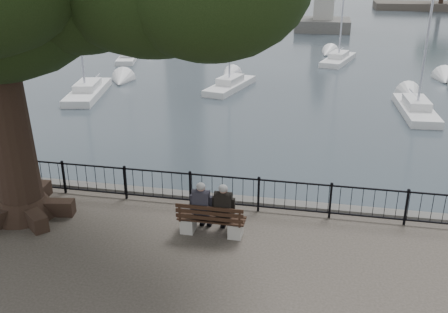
% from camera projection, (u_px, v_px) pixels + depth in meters
% --- Properties ---
extents(harbor, '(260.00, 260.00, 1.20)m').
position_uv_depth(harbor, '(227.00, 215.00, 15.14)').
color(harbor, '#494846').
rests_on(harbor, ground).
extents(railing, '(22.06, 0.06, 1.00)m').
position_uv_depth(railing, '(224.00, 190.00, 14.30)').
color(railing, black).
rests_on(railing, ground).
extents(bench, '(1.77, 0.55, 0.93)m').
position_uv_depth(bench, '(211.00, 223.00, 12.98)').
color(bench, gray).
rests_on(bench, ground).
extents(person_left, '(0.43, 0.73, 1.48)m').
position_uv_depth(person_left, '(203.00, 208.00, 12.99)').
color(person_left, black).
rests_on(person_left, ground).
extents(person_right, '(0.43, 0.73, 1.48)m').
position_uv_depth(person_right, '(224.00, 211.00, 12.88)').
color(person_right, black).
rests_on(person_right, ground).
extents(lion_monument, '(6.14, 6.14, 9.02)m').
position_uv_depth(lion_monument, '(324.00, 10.00, 56.86)').
color(lion_monument, '#494846').
rests_on(lion_monument, ground).
extents(sailboat_a, '(2.81, 6.12, 10.76)m').
position_uv_depth(sailboat_a, '(88.00, 91.00, 30.20)').
color(sailboat_a, silver).
rests_on(sailboat_a, ground).
extents(sailboat_b, '(2.61, 5.40, 10.93)m').
position_uv_depth(sailboat_b, '(230.00, 84.00, 31.71)').
color(sailboat_b, silver).
rests_on(sailboat_b, ground).
extents(sailboat_c, '(1.84, 5.60, 11.56)m').
position_uv_depth(sailboat_c, '(416.00, 108.00, 26.65)').
color(sailboat_c, silver).
rests_on(sailboat_c, ground).
extents(sailboat_e, '(2.52, 5.04, 11.15)m').
position_uv_depth(sailboat_e, '(128.00, 56.00, 40.70)').
color(sailboat_e, silver).
rests_on(sailboat_e, ground).
extents(sailboat_f, '(2.98, 5.84, 11.28)m').
position_uv_depth(sailboat_f, '(338.00, 58.00, 39.87)').
color(sailboat_f, silver).
rests_on(sailboat_f, ground).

